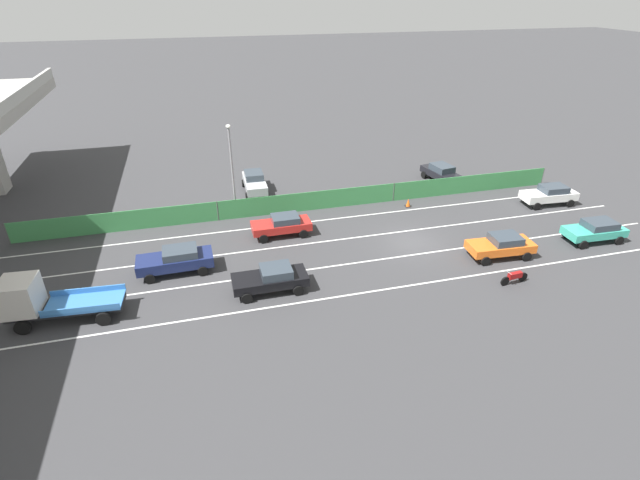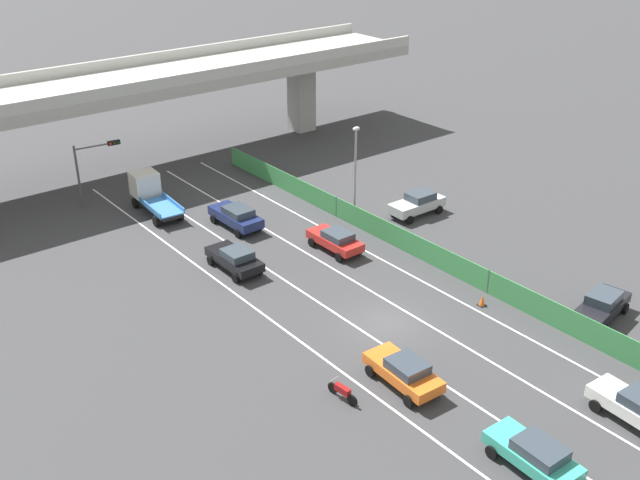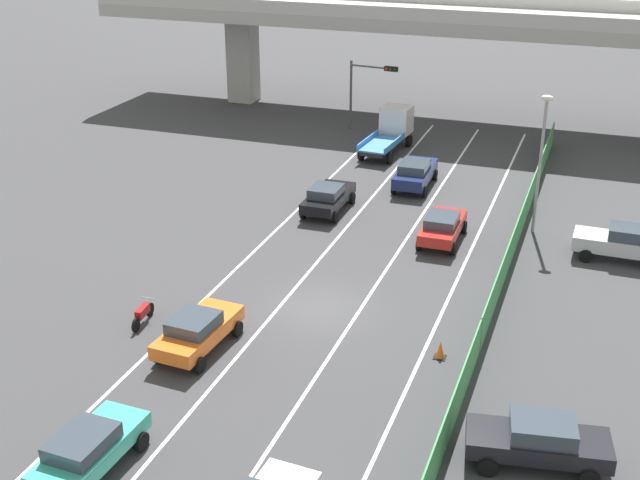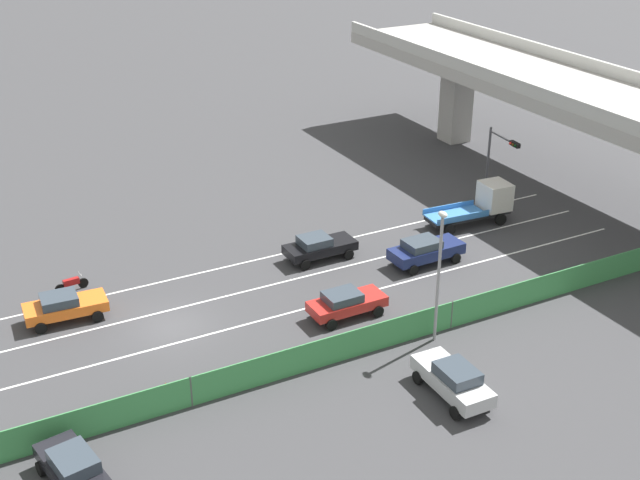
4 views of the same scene
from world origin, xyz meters
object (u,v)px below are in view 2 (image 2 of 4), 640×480
Objects in this scene: car_taxi_teal at (534,454)px; car_sedan_navy at (236,216)px; motorcycle at (342,392)px; traffic_cone at (482,301)px; car_taxi_orange at (404,371)px; parked_sedan_dark at (602,305)px; car_sedan_red at (336,240)px; car_sedan_black at (235,258)px; parked_wagon_silver at (418,203)px; street_lamp at (355,165)px; flatbed_truck_blue at (150,192)px; car_sedan_white at (638,407)px; traffic_light at (93,161)px.

car_taxi_teal is 0.91× the size of car_sedan_navy.
traffic_cone is at bearing 7.22° from motorcycle.
car_taxi_orange is 13.57m from parked_sedan_dark.
car_taxi_teal reaches higher than car_sedan_red.
car_sedan_black is 15.52m from parked_wagon_silver.
street_lamp is at bearing 154.56° from parked_wagon_silver.
car_sedan_navy is at bearing 106.74° from traffic_cone.
car_sedan_navy is 0.78× the size of flatbed_truck_blue.
car_sedan_white is 0.97× the size of car_sedan_navy.
flatbed_truck_blue is (0.24, 27.90, 0.50)m from car_taxi_orange.
motorcycle is at bearing -128.40° from car_sedan_red.
car_sedan_white is (6.53, -24.33, 0.04)m from car_sedan_black.
traffic_light is 31.06m from traffic_cone.
traffic_light is 20.04m from street_lamp.
car_taxi_teal is at bearing -85.97° from traffic_light.
car_taxi_orange is at bearing -123.74° from street_lamp.
car_sedan_black is at bearing 90.60° from car_taxi_teal.
car_sedan_navy is (3.55, 20.96, 0.05)m from car_taxi_orange.
car_taxi_orange is at bearing -90.49° from flatbed_truck_blue.
car_taxi_teal is at bearing -69.22° from motorcycle.
parked_wagon_silver reaches higher than motorcycle.
car_taxi_teal is (0.24, -23.22, 0.01)m from car_sedan_black.
car_taxi_orange is 21.08m from parked_wagon_silver.
car_sedan_red is 7.10m from car_sedan_black.
traffic_light is (-2.77, 3.34, 2.22)m from flatbed_truck_blue.
car_taxi_orange is 9.46m from traffic_cone.
car_sedan_navy is 6.64× the size of traffic_cone.
parked_sedan_dark is at bearing -11.00° from car_taxi_orange.
parked_sedan_dark reaches higher than traffic_cone.
parked_wagon_silver is at bearing -29.09° from car_sedan_navy.
traffic_cone is (-6.37, -11.74, -0.61)m from parked_wagon_silver.
traffic_cone is (11.61, -28.62, -3.26)m from traffic_light.
car_sedan_black is 1.03× the size of car_taxi_teal.
traffic_cone is (12.19, 1.54, -0.13)m from motorcycle.
street_lamp is at bearing -31.15° from car_sedan_navy.
traffic_light reaches higher than car_sedan_navy.
car_sedan_red is 11.20m from traffic_cone.
car_sedan_black is 15.81m from traffic_cone.
car_sedan_navy is 13.61m from parked_wagon_silver.
traffic_cone is at bearing 77.30° from car_sedan_white.
car_taxi_teal is 26.69m from street_lamp.
car_taxi_teal is at bearing -90.04° from flatbed_truck_blue.
flatbed_truck_blue is (0.27, 12.38, 0.51)m from car_sedan_black.
car_sedan_black is 0.94× the size of car_sedan_navy.
car_sedan_black is 0.95× the size of parked_sedan_dark.
parked_sedan_dark is 0.94× the size of traffic_light.
parked_sedan_dark is (13.32, -2.59, 0.03)m from car_taxi_orange.
parked_sedan_dark is (9.76, -23.55, -0.02)m from car_sedan_navy.
car_taxi_orange is 0.94× the size of car_sedan_navy.
car_sedan_red is 6.02× the size of traffic_cone.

